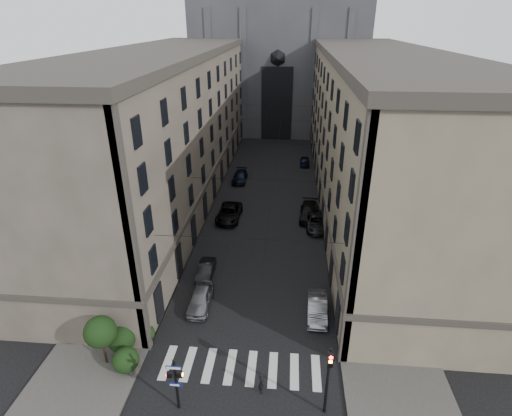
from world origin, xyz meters
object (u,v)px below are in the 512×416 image
(pedestrian_signal_left, at_px, (176,381))
(car_left_midfar, at_px, (229,213))
(car_right_midnear, at_px, (316,222))
(car_left_midnear, at_px, (206,270))
(car_right_midfar, at_px, (309,212))
(traffic_light_right, at_px, (328,374))
(car_right_far, at_px, (305,161))
(gothic_tower, at_px, (280,42))
(car_right_near, at_px, (317,308))
(car_left_far, at_px, (240,177))
(car_left_near, at_px, (200,299))
(pedestrian, at_px, (261,383))

(pedestrian_signal_left, distance_m, car_left_midfar, 26.28)
(pedestrian_signal_left, distance_m, car_right_midnear, 26.76)
(car_left_midnear, height_order, car_right_midfar, car_right_midfar)
(car_left_midnear, relative_size, car_right_midnear, 0.72)
(traffic_light_right, relative_size, car_right_far, 1.37)
(gothic_tower, height_order, car_right_midnear, gothic_tower)
(car_right_near, xyz_separation_m, car_right_midnear, (0.63, 15.39, 0.02))
(gothic_tower, bearing_deg, car_right_midfar, -83.20)
(gothic_tower, distance_m, car_left_far, 38.98)
(car_left_far, bearing_deg, traffic_light_right, -75.14)
(car_right_midnear, bearing_deg, car_left_near, -130.36)
(car_right_midfar, bearing_deg, traffic_light_right, -86.05)
(car_right_midnear, height_order, car_right_far, car_right_midnear)
(traffic_light_right, xyz_separation_m, car_left_midfar, (-9.80, 25.81, -2.49))
(traffic_light_right, xyz_separation_m, pedestrian, (-4.03, 1.21, -2.49))
(car_left_far, height_order, car_right_near, car_right_near)
(car_left_midnear, bearing_deg, pedestrian, -63.78)
(traffic_light_right, relative_size, pedestrian, 3.25)
(traffic_light_right, bearing_deg, car_left_near, 136.29)
(pedestrian_signal_left, xyz_separation_m, car_left_midnear, (-1.13, 14.17, -1.67))
(car_left_far, relative_size, car_right_far, 1.30)
(car_left_midfar, bearing_deg, car_right_far, 67.04)
(gothic_tower, distance_m, traffic_light_right, 74.67)
(traffic_light_right, bearing_deg, gothic_tower, 94.38)
(car_right_midnear, bearing_deg, gothic_tower, 91.47)
(traffic_light_right, xyz_separation_m, car_left_midnear, (-10.24, 13.75, -2.64))
(gothic_tower, distance_m, car_right_far, 32.02)
(car_left_midfar, distance_m, car_left_far, 12.48)
(car_right_midnear, bearing_deg, traffic_light_right, -97.21)
(car_left_near, height_order, car_left_midnear, car_left_near)
(gothic_tower, distance_m, car_left_midfar, 50.37)
(car_right_midnear, relative_size, car_right_midfar, 0.98)
(car_left_midfar, xyz_separation_m, car_right_midnear, (10.40, -1.34, -0.04))
(traffic_light_right, bearing_deg, car_right_near, 90.20)
(pedestrian_signal_left, relative_size, car_left_near, 0.89)
(car_right_midnear, bearing_deg, pedestrian, -107.06)
(car_right_far, bearing_deg, gothic_tower, 102.86)
(pedestrian_signal_left, height_order, car_right_midnear, pedestrian_signal_left)
(car_left_midfar, distance_m, pedestrian, 25.27)
(car_left_midfar, relative_size, car_right_far, 1.51)
(car_right_near, bearing_deg, car_left_midnear, 156.99)
(pedestrian_signal_left, bearing_deg, car_right_near, 46.29)
(car_right_midfar, distance_m, car_right_far, 19.72)
(car_right_midfar, relative_size, pedestrian, 3.49)
(pedestrian, bearing_deg, car_right_midfar, -29.61)
(car_left_midnear, distance_m, car_left_midfar, 12.06)
(pedestrian_signal_left, bearing_deg, car_left_far, 91.37)
(car_left_midnear, height_order, car_right_midnear, car_right_midnear)
(car_left_near, xyz_separation_m, pedestrian, (5.77, -8.16, 0.03))
(pedestrian_signal_left, xyz_separation_m, car_right_midnear, (9.71, 24.89, -1.56))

